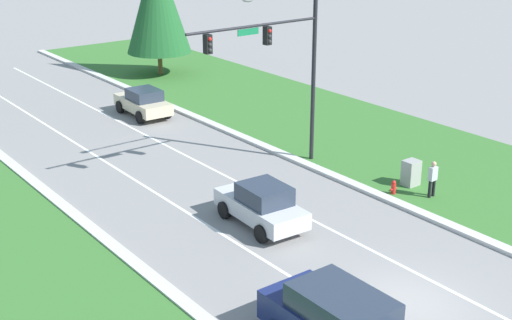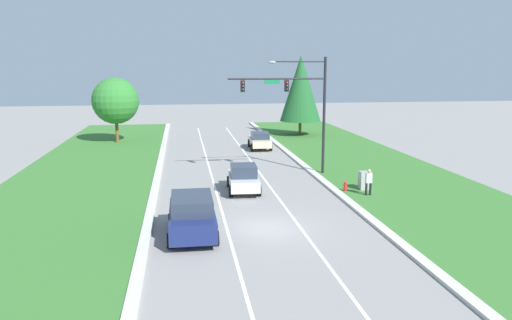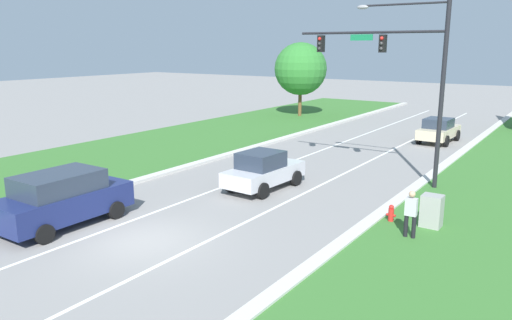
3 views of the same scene
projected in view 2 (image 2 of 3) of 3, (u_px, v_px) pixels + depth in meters
The scene contains 16 objects.
ground_plane at pixel (264, 229), 24.39m from camera, with size 160.00×160.00×0.00m, color gray.
curb_strip_right at pixel (374, 222), 25.20m from camera, with size 0.50×90.00×0.15m.
curb_strip_left at pixel (146, 233), 23.55m from camera, with size 0.50×90.00×0.15m.
grass_verge_right at pixel (470, 218), 25.98m from camera, with size 10.00×90.00×0.08m.
grass_verge_left at pixel (29, 239), 22.79m from camera, with size 10.00×90.00×0.08m.
lane_stripe_inner_left at pixel (227, 230), 24.13m from camera, with size 0.14×81.00×0.01m.
lane_stripe_inner_right at pixel (300, 227), 24.66m from camera, with size 0.14×81.00×0.01m.
traffic_signal_mast at pixel (298, 98), 35.44m from camera, with size 7.06×0.41×8.46m.
silver_sedan at pixel (243, 178), 31.45m from camera, with size 2.13×4.29×1.74m.
champagne_sedan at pixel (260, 140), 47.49m from camera, with size 2.10×4.30×1.65m.
navy_suv at pixel (192, 215), 23.22m from camera, with size 2.28×4.78×1.96m.
utility_cabinet at pixel (365, 181), 31.76m from camera, with size 0.70×0.60×1.23m.
pedestrian at pixel (369, 181), 30.26m from camera, with size 0.40×0.23×1.69m.
fire_hydrant at pixel (345, 187), 31.38m from camera, with size 0.34×0.20×0.70m.
conifer_near_right_tree at pixel (301, 88), 55.50m from camera, with size 4.56×4.56×9.01m.
oak_near_left_tree at pixel (115, 101), 50.52m from camera, with size 4.71×4.71×6.68m.
Camera 2 is at (-3.86, -23.02, 7.87)m, focal length 35.00 mm.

